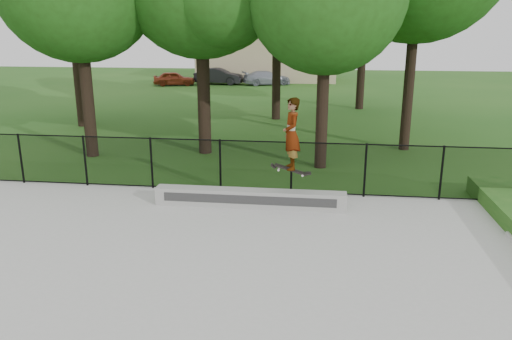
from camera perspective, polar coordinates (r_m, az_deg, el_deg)
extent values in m
plane|color=#215518|center=(9.06, -11.53, -14.42)|extent=(100.00, 100.00, 0.00)
cube|color=#ACACA6|center=(9.04, -11.54, -14.26)|extent=(14.00, 12.00, 0.06)
cube|color=#999A95|center=(12.90, -0.72, -3.24)|extent=(4.94, 0.40, 0.46)
imported|color=maroon|center=(41.59, -9.33, 10.28)|extent=(3.53, 2.10, 1.13)
imported|color=black|center=(42.03, -4.29, 10.63)|extent=(3.72, 1.65, 1.32)
imported|color=#8D90A0|center=(41.52, 1.25, 10.48)|extent=(3.93, 2.83, 1.14)
cube|color=black|center=(12.50, 3.99, 0.05)|extent=(0.81, 0.23, 0.27)
imported|color=#AACBE0|center=(12.28, 4.08, 4.14)|extent=(0.58, 0.74, 1.78)
cylinder|color=black|center=(16.30, -25.28, 1.20)|extent=(0.06, 0.06, 1.50)
cylinder|color=black|center=(15.32, -18.94, 1.01)|extent=(0.06, 0.06, 1.50)
cylinder|color=black|center=(14.56, -11.85, 0.79)|extent=(0.06, 0.06, 1.50)
cylinder|color=black|center=(14.04, -4.11, 0.54)|extent=(0.06, 0.06, 1.50)
cylinder|color=black|center=(13.79, 4.07, 0.26)|extent=(0.06, 0.06, 1.50)
cylinder|color=black|center=(13.83, 12.37, -0.03)|extent=(0.06, 0.06, 1.50)
cylinder|color=black|center=(14.16, 20.45, -0.31)|extent=(0.06, 0.06, 1.50)
cylinder|color=black|center=(13.86, -4.16, 3.41)|extent=(16.00, 0.04, 0.04)
cylinder|color=black|center=(14.24, -4.05, -2.18)|extent=(16.00, 0.04, 0.04)
cube|color=black|center=(14.04, -4.11, 0.54)|extent=(16.00, 0.01, 1.50)
cylinder|color=black|center=(18.89, -18.74, 8.29)|extent=(0.44, 0.44, 4.57)
cylinder|color=black|center=(18.48, -6.01, 9.09)|extent=(0.44, 0.44, 4.70)
cylinder|color=black|center=(16.54, 7.59, 7.34)|extent=(0.44, 0.44, 4.19)
cylinder|color=black|center=(19.72, 17.13, 9.94)|extent=(0.44, 0.44, 5.40)
cylinder|color=black|center=(25.09, -19.63, 10.68)|extent=(0.44, 0.44, 5.24)
cylinder|color=black|center=(25.52, 2.36, 11.88)|extent=(0.44, 0.44, 5.45)
cylinder|color=black|center=(29.54, 11.94, 11.14)|extent=(0.44, 0.44, 4.45)
sphere|color=#1F4913|center=(29.48, 12.37, 18.30)|extent=(5.34, 5.34, 5.34)
cube|color=tan|center=(45.67, 1.40, 12.78)|extent=(12.00, 6.00, 4.00)
cube|color=#3F3833|center=(45.60, 1.42, 15.48)|extent=(12.40, 6.40, 0.30)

